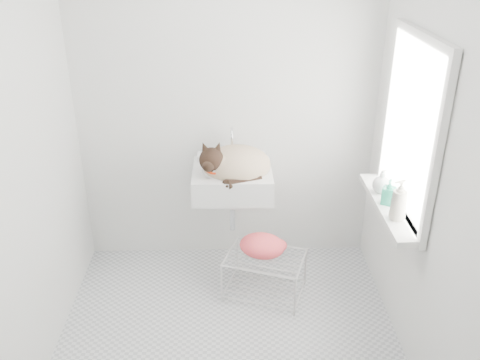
{
  "coord_description": "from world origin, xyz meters",
  "views": [
    {
      "loc": [
        0.01,
        -2.62,
        2.4
      ],
      "look_at": [
        0.09,
        0.5,
        0.88
      ],
      "focal_mm": 38.9,
      "sensor_mm": 36.0,
      "label": 1
    }
  ],
  "objects_px": {
    "sink": "(232,169)",
    "bottle_a": "(396,219)",
    "cat": "(234,165)",
    "bottle_c": "(381,192)",
    "bottle_b": "(387,204)",
    "wire_rack": "(265,275)"
  },
  "relations": [
    {
      "from": "bottle_a",
      "to": "sink",
      "type": "bearing_deg",
      "value": 142.91
    },
    {
      "from": "sink",
      "to": "bottle_b",
      "type": "xyz_separation_m",
      "value": [
        0.96,
        -0.54,
        0.0
      ]
    },
    {
      "from": "cat",
      "to": "bottle_a",
      "type": "distance_m",
      "value": 1.19
    },
    {
      "from": "wire_rack",
      "to": "bottle_b",
      "type": "xyz_separation_m",
      "value": [
        0.74,
        -0.22,
        0.7
      ]
    },
    {
      "from": "sink",
      "to": "bottle_b",
      "type": "relative_size",
      "value": 3.42
    },
    {
      "from": "sink",
      "to": "bottle_b",
      "type": "distance_m",
      "value": 1.1
    },
    {
      "from": "sink",
      "to": "bottle_a",
      "type": "distance_m",
      "value": 1.21
    },
    {
      "from": "wire_rack",
      "to": "bottle_a",
      "type": "relative_size",
      "value": 2.44
    },
    {
      "from": "wire_rack",
      "to": "bottle_c",
      "type": "height_order",
      "value": "bottle_c"
    },
    {
      "from": "bottle_b",
      "to": "bottle_c",
      "type": "distance_m",
      "value": 0.16
    },
    {
      "from": "bottle_a",
      "to": "bottle_c",
      "type": "xyz_separation_m",
      "value": [
        0.0,
        0.35,
        0.0
      ]
    },
    {
      "from": "sink",
      "to": "bottle_c",
      "type": "distance_m",
      "value": 1.03
    },
    {
      "from": "wire_rack",
      "to": "bottle_b",
      "type": "height_order",
      "value": "bottle_b"
    },
    {
      "from": "cat",
      "to": "bottle_c",
      "type": "relative_size",
      "value": 3.39
    },
    {
      "from": "cat",
      "to": "bottle_b",
      "type": "xyz_separation_m",
      "value": [
        0.95,
        -0.52,
        -0.04
      ]
    },
    {
      "from": "bottle_b",
      "to": "bottle_a",
      "type": "bearing_deg",
      "value": -90.0
    },
    {
      "from": "wire_rack",
      "to": "bottle_c",
      "type": "distance_m",
      "value": 1.02
    },
    {
      "from": "bottle_a",
      "to": "cat",
      "type": "bearing_deg",
      "value": 143.31
    },
    {
      "from": "sink",
      "to": "bottle_b",
      "type": "bearing_deg",
      "value": -29.13
    },
    {
      "from": "bottle_b",
      "to": "cat",
      "type": "bearing_deg",
      "value": 151.44
    },
    {
      "from": "bottle_b",
      "to": "bottle_c",
      "type": "xyz_separation_m",
      "value": [
        0.0,
        0.16,
        0.0
      ]
    },
    {
      "from": "sink",
      "to": "bottle_a",
      "type": "height_order",
      "value": "sink"
    }
  ]
}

